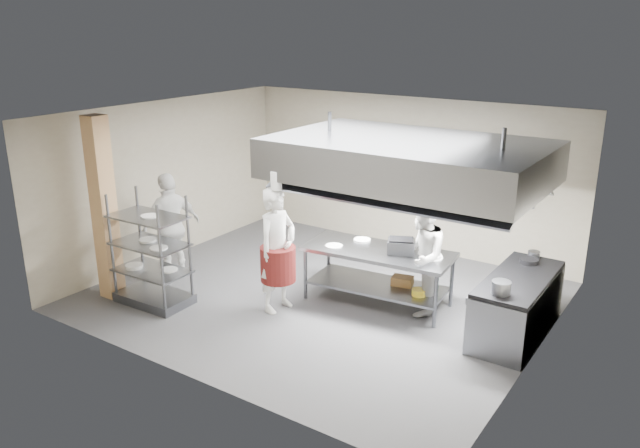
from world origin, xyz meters
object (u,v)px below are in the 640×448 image
Objects in this scene: island at (377,276)px; chef_plating at (171,227)px; chef_head at (277,250)px; stockpot at (501,287)px; pass_rack at (150,250)px; griddle at (401,246)px; chef_line at (422,257)px; cooking_range at (517,307)px.

chef_plating is at bearing -168.03° from island.
chef_head is 7.76× the size of stockpot.
pass_rack reaches higher than griddle.
island is 1.24× the size of chef_plating.
island is 3.70m from chef_plating.
chef_line reaches higher than stockpot.
chef_head reaches higher than chef_line.
stockpot reaches higher than island.
chef_head is 2.30m from chef_plating.
griddle is (3.36, 2.10, 0.11)m from pass_rack.
chef_head reaches higher than island.
island is 3.65m from pass_rack.
chef_plating is (-3.49, -1.12, 0.50)m from island.
pass_rack is 3.96m from griddle.
stockpot is (1.80, -0.63, -0.02)m from griddle.
stockpot is at bearing -93.08° from cooking_range.
chef_head is 1.04× the size of chef_plating.
cooking_range is 1.94m from griddle.
chef_head reaches higher than griddle.
griddle reaches higher than cooking_range.
griddle is (3.84, 1.21, 0.06)m from chef_plating.
stockpot is at bearing -74.76° from chef_head.
cooking_range is 1.57m from chef_line.
chef_head is at bearing 25.36° from pass_rack.
chef_line is at bearing -27.11° from griddle.
chef_line is 1.57m from stockpot.
griddle is at bearing 30.12° from pass_rack.
cooking_range is (5.20, 2.19, -0.48)m from pass_rack.
chef_head is (-3.38, -1.26, 0.57)m from cooking_range.
cooking_range is at bearing 20.97° from pass_rack.
chef_line reaches higher than cooking_range.
chef_line is 4.43× the size of griddle.
chef_line is (0.71, 0.08, 0.47)m from island.
griddle is at bearing -46.76° from chef_head.
chef_plating reaches higher than cooking_range.
island is 0.66m from griddle.
chef_head is 1.93m from griddle.
pass_rack is at bearing -164.08° from stockpot.
island is 5.68× the size of griddle.
stockpot is (3.34, 0.53, -0.00)m from chef_head.
chef_head reaches higher than pass_rack.
island is at bearing 165.93° from stockpot.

